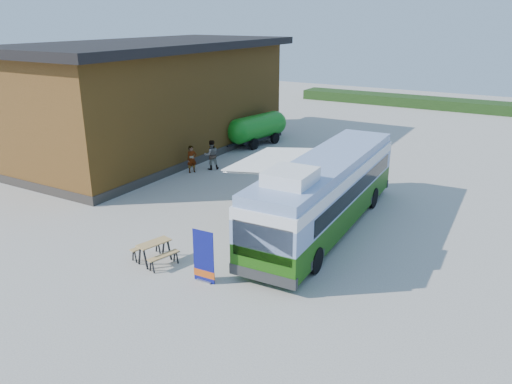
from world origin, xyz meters
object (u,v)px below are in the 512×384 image
Objects in this scene: bus at (326,191)px; person_a at (192,159)px; picnic_table at (154,247)px; person_b at (211,155)px; banner at (204,261)px; slurry_tanker at (257,128)px.

person_a is (-10.32, 3.88, -0.97)m from bus.
picnic_table is 12.52m from person_b.
banner is 13.47m from person_a.
banner is 1.14× the size of picnic_table.
slurry_tanker is at bearing 112.73° from banner.
banner reaches higher than person_a.
banner is (-1.85, -6.59, -0.98)m from bus.
picnic_table is at bearing 171.92° from banner.
slurry_tanker is (-0.00, 7.95, 0.46)m from person_a.
banner is 20.29m from slurry_tanker.
slurry_tanker is (-0.64, 6.80, 0.37)m from person_b.
slurry_tanker is at bearing 30.58° from person_a.
person_a is at bearing 134.89° from picnic_table.
bus is 6.17× the size of banner.
bus is 15.71m from slurry_tanker.
person_b is 0.31× the size of slurry_tanker.
picnic_table is 19.11m from slurry_tanker.
person_a is at bearing 14.31° from person_b.
person_b is at bearing 122.00° from banner.
picnic_table is 0.29× the size of slurry_tanker.
bus reaches higher than person_b.
bus is 6.92m from banner.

